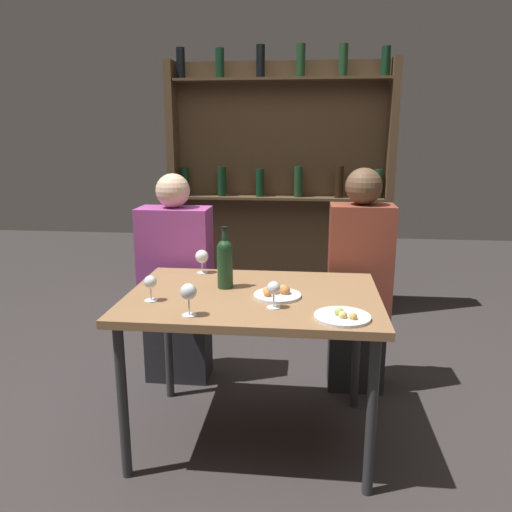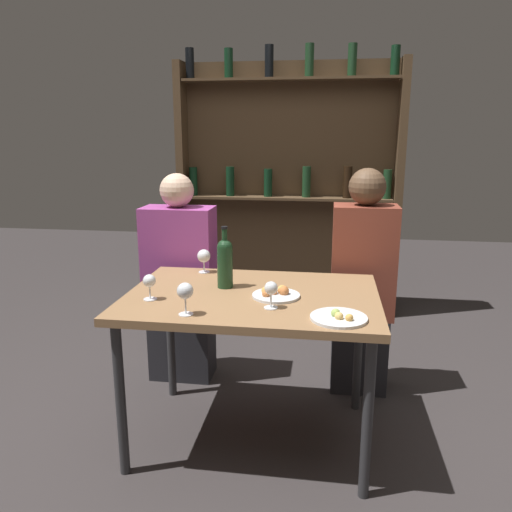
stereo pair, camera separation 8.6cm
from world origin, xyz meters
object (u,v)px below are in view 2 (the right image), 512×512
object	(u,v)px
wine_glass_1	(149,282)
wine_glass_3	(185,292)
food_plate_0	(339,317)
seated_person_left	(180,285)
seated_person_right	(362,288)
food_plate_1	(276,294)
wine_glass_2	(271,290)
wine_glass_0	(204,257)
wine_bottle	(225,261)

from	to	relation	value
wine_glass_1	wine_glass_3	distance (m)	0.27
food_plate_0	seated_person_left	bearing A→B (deg)	136.82
seated_person_right	seated_person_left	bearing A→B (deg)	-180.00
food_plate_0	food_plate_1	bearing A→B (deg)	137.82
wine_glass_3	food_plate_1	bearing A→B (deg)	39.89
wine_glass_1	wine_glass_2	size ratio (longest dim) A/B	0.99
wine_glass_3	food_plate_0	xyz separation A→B (m)	(0.62, 0.04, -0.09)
seated_person_right	wine_glass_3	bearing A→B (deg)	-130.55
food_plate_1	food_plate_0	bearing A→B (deg)	-42.18
seated_person_left	seated_person_right	bearing A→B (deg)	0.00
wine_glass_0	seated_person_left	world-z (taller)	seated_person_left
wine_glass_2	seated_person_right	bearing A→B (deg)	60.60
wine_glass_1	food_plate_1	xyz separation A→B (m)	(0.55, 0.12, -0.07)
wine_glass_3	seated_person_right	size ratio (longest dim) A/B	0.11
food_plate_0	seated_person_right	world-z (taller)	seated_person_right
wine_glass_3	seated_person_right	distance (m)	1.19
food_plate_0	seated_person_left	size ratio (longest dim) A/B	0.18
wine_glass_0	wine_glass_2	distance (m)	0.65
wine_glass_0	food_plate_0	world-z (taller)	wine_glass_0
food_plate_1	wine_glass_0	bearing A→B (deg)	140.46
food_plate_0	seated_person_left	distance (m)	1.26
wine_glass_2	wine_glass_3	size ratio (longest dim) A/B	0.86
wine_glass_1	food_plate_0	bearing A→B (deg)	-8.79
wine_glass_1	seated_person_right	size ratio (longest dim) A/B	0.09
wine_glass_3	seated_person_left	world-z (taller)	seated_person_left
wine_glass_1	wine_glass_2	bearing A→B (deg)	-3.58
wine_glass_1	wine_glass_2	distance (m)	0.54
wine_glass_3	food_plate_1	size ratio (longest dim) A/B	0.63
wine_glass_3	seated_person_left	bearing A→B (deg)	108.42
wine_glass_0	wine_glass_1	world-z (taller)	wine_glass_0
wine_glass_1	seated_person_left	bearing A→B (deg)	96.77
food_plate_0	wine_glass_1	bearing A→B (deg)	171.21
food_plate_0	wine_glass_0	bearing A→B (deg)	139.39
wine_bottle	wine_glass_2	size ratio (longest dim) A/B	2.53
wine_glass_2	food_plate_1	xyz separation A→B (m)	(0.01, 0.16, -0.07)
wine_bottle	food_plate_0	distance (m)	0.65
seated_person_left	wine_glass_0	bearing A→B (deg)	-50.27
wine_glass_2	seated_person_right	world-z (taller)	seated_person_right
food_plate_1	seated_person_left	bearing A→B (deg)	136.39
wine_glass_3	wine_glass_1	bearing A→B (deg)	142.24
wine_glass_3	food_plate_1	xyz separation A→B (m)	(0.34, 0.28, -0.08)
wine_bottle	food_plate_1	world-z (taller)	wine_bottle
wine_glass_0	wine_glass_2	world-z (taller)	wine_glass_0
wine_bottle	seated_person_left	xyz separation A→B (m)	(-0.38, 0.50, -0.29)
wine_bottle	wine_glass_2	distance (m)	0.37
wine_glass_1	wine_glass_0	bearing A→B (deg)	74.80
wine_glass_2	wine_glass_3	bearing A→B (deg)	-158.84
wine_bottle	seated_person_right	distance (m)	0.88
wine_glass_2	seated_person_right	size ratio (longest dim) A/B	0.09
wine_glass_0	seated_person_right	distance (m)	0.91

